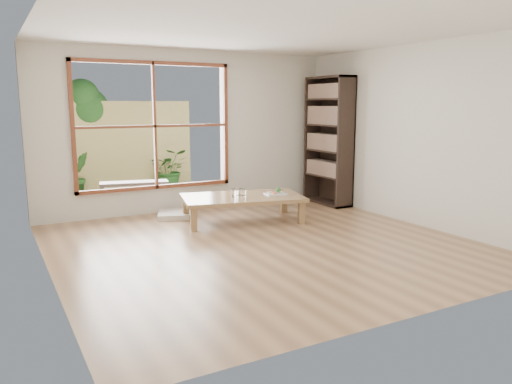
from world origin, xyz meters
The scene contains 15 objects.
ground centered at (0.00, 0.00, 0.00)m, with size 5.00×5.00×0.00m, color #A87E54.
low_table centered at (0.35, 1.25, 0.34)m, with size 1.95×1.38×0.39m.
floor_cushion centered at (-0.43, 2.00, 0.04)m, with size 0.55×0.55×0.08m, color white.
bookshelf centered at (2.30, 1.75, 1.11)m, with size 0.35×1.00×2.21m, color black.
glass_tall centered at (0.20, 1.24, 0.45)m, with size 0.07×0.07×0.13m, color silver.
glass_mid centered at (0.39, 1.28, 0.43)m, with size 0.06×0.06×0.09m, color silver.
glass_short centered at (0.37, 1.34, 0.43)m, with size 0.07×0.07×0.10m, color silver.
glass_small centered at (0.29, 1.33, 0.43)m, with size 0.07×0.07×0.08m, color silver.
food_tray centered at (0.86, 1.13, 0.41)m, with size 0.33×0.26×0.10m.
deck centered at (-0.60, 3.56, 0.00)m, with size 2.80×2.00×0.05m, color #342D26.
garden_bench centered at (-0.71, 3.36, 0.34)m, with size 1.22×0.58×0.37m.
bamboo_fence centered at (-0.60, 4.56, 0.90)m, with size 2.80×0.06×1.80m, color #DAC870.
shrub_right centered at (0.29, 4.36, 0.44)m, with size 0.75×0.65×0.83m, color #275E22.
shrub_left centered at (-1.55, 4.11, 0.46)m, with size 0.48×0.38×0.87m, color #275E22.
garden_tree centered at (-1.28, 4.86, 1.63)m, with size 1.04×0.85×2.22m.
Camera 1 is at (-2.99, -5.29, 1.74)m, focal length 35.00 mm.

